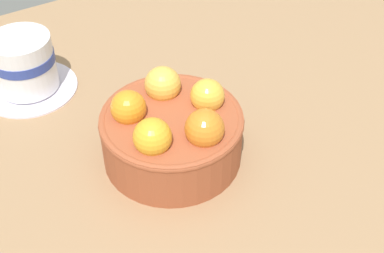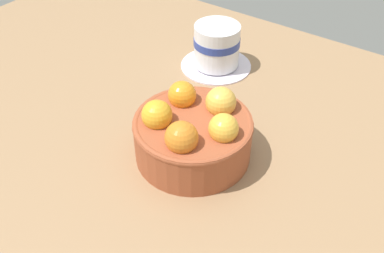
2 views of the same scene
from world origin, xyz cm
name	(u,v)px [view 2 (image 2 of 2)]	position (x,y,z in cm)	size (l,w,h in cm)	color
ground_plane	(193,163)	(0.00, 0.00, -1.81)	(131.94, 89.08, 3.63)	#997551
terracotta_bowl	(193,133)	(0.00, 0.01, 4.18)	(16.91, 16.91, 9.62)	#9E4C2D
coffee_cup	(217,48)	(10.36, -22.25, 4.01)	(13.25, 13.25, 8.37)	white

